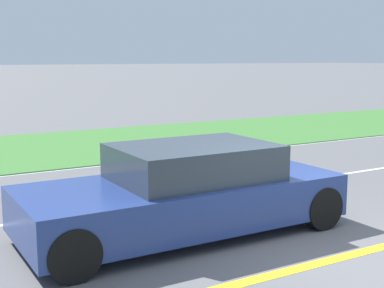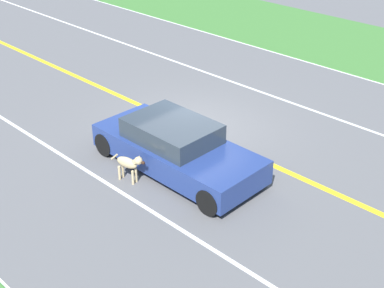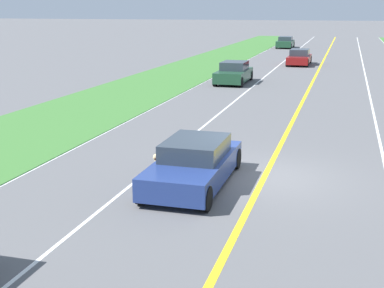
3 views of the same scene
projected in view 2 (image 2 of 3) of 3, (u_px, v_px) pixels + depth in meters
The scene contains 8 objects.
ground_plane at pixel (193, 129), 15.45m from camera, with size 400.00×400.00×0.00m, color #5B5B5E.
centre_divider_line at pixel (193, 129), 15.45m from camera, with size 0.18×160.00×0.01m, color yellow.
lane_edge_line_left at pixel (325, 67), 19.82m from camera, with size 0.14×160.00×0.01m, color white.
lane_dash_same_dir at pixel (95, 176), 13.26m from camera, with size 0.10×160.00×0.01m, color white.
lane_dash_oncoming at pixel (267, 94), 17.63m from camera, with size 0.10×160.00×0.01m, color white.
grass_verge_left at pixel (365, 47), 21.68m from camera, with size 6.00×160.00×0.03m, color #3D7533.
ego_car at pixel (176, 147), 13.31m from camera, with size 1.88×4.54×1.27m.
dog at pixel (129, 164), 12.81m from camera, with size 0.35×1.02×0.80m.
Camera 2 is at (9.82, 9.53, 7.17)m, focal length 50.00 mm.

